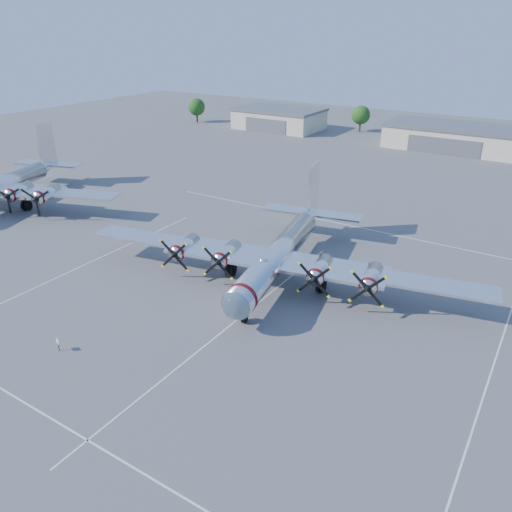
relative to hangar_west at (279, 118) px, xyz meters
The scene contains 9 objects.
ground 93.54m from the hangar_west, 61.23° to the right, with size 260.00×260.00×0.00m, color #5B5B5D.
parking_lines 95.08m from the hangar_west, 61.74° to the right, with size 60.00×50.08×0.01m.
hangar_west is the anchor object (origin of this frame).
hangar_center 45.00m from the hangar_west, ahead, with size 28.60×14.60×5.40m.
tree_far_west 25.36m from the hangar_west, behind, with size 4.80×4.80×6.64m.
tree_west 21.61m from the hangar_west, 21.89° to the left, with size 4.80×4.80×6.64m.
main_bomber_b29 87.45m from the hangar_west, 59.88° to the right, with size 44.34×30.33×9.81m, color white, non-canonical shape.
bomber_west 77.35m from the hangar_west, 93.50° to the right, with size 40.32×28.55×10.65m, color silver, non-canonical shape.
info_placard 104.23m from the hangar_west, 70.54° to the right, with size 0.58×0.24×1.15m.
Camera 1 is at (23.36, -37.37, 25.75)m, focal length 35.00 mm.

